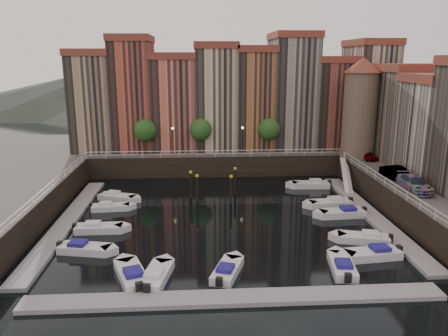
{
  "coord_description": "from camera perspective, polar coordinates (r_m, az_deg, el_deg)",
  "views": [
    {
      "loc": [
        -2.53,
        -44.64,
        16.7
      ],
      "look_at": [
        0.5,
        4.0,
        4.4
      ],
      "focal_mm": 35.0,
      "sensor_mm": 36.0,
      "label": 1
    }
  ],
  "objects": [
    {
      "name": "dock_right",
      "position": [
        50.29,
        18.63,
        -5.8
      ],
      "size": [
        2.0,
        28.0,
        0.35
      ],
      "primitive_type": "cube",
      "color": "gray",
      "rests_on": "ground"
    },
    {
      "name": "promenade_trees",
      "position": [
        63.66,
        -2.45,
        5.0
      ],
      "size": [
        21.2,
        3.2,
        5.2
      ],
      "color": "black",
      "rests_on": "quay_far"
    },
    {
      "name": "dock_left",
      "position": [
        48.63,
        -19.79,
        -6.58
      ],
      "size": [
        2.0,
        28.0,
        0.35
      ],
      "primitive_type": "cube",
      "color": "gray",
      "rests_on": "ground"
    },
    {
      "name": "right_terrace",
      "position": [
        56.92,
        27.26,
        5.39
      ],
      "size": [
        9.3,
        24.3,
        14.0
      ],
      "color": "#6E6153",
      "rests_on": "quay_right"
    },
    {
      "name": "boat_right_3",
      "position": [
        52.12,
        13.8,
        -4.49
      ],
      "size": [
        5.21,
        2.3,
        1.18
      ],
      "rotation": [
        0.0,
        0.0,
        3.23
      ],
      "color": "silver",
      "rests_on": "ground"
    },
    {
      "name": "quay_far",
      "position": [
        72.31,
        -1.48,
        2.02
      ],
      "size": [
        80.0,
        20.0,
        3.0
      ],
      "primitive_type": "cube",
      "color": "black",
      "rests_on": "ground"
    },
    {
      "name": "street_lamps",
      "position": [
        62.8,
        -2.12,
        4.24
      ],
      "size": [
        10.36,
        0.36,
        4.18
      ],
      "color": "black",
      "rests_on": "quay_far"
    },
    {
      "name": "railings",
      "position": [
        51.25,
        -0.62,
        -0.43
      ],
      "size": [
        36.08,
        34.04,
        0.52
      ],
      "color": "white",
      "rests_on": "ground"
    },
    {
      "name": "boat_near_2",
      "position": [
        35.47,
        0.4,
        -13.27
      ],
      "size": [
        3.06,
        4.76,
        1.07
      ],
      "rotation": [
        0.0,
        0.0,
        1.23
      ],
      "color": "silver",
      "rests_on": "ground"
    },
    {
      "name": "car_c",
      "position": [
        50.13,
        23.61,
        -1.98
      ],
      "size": [
        2.39,
        5.54,
        1.59
      ],
      "primitive_type": "imported",
      "rotation": [
        0.0,
        0.0,
        -0.03
      ],
      "color": "gray",
      "rests_on": "quay_right"
    },
    {
      "name": "boat_near_1",
      "position": [
        35.04,
        -8.88,
        -13.78
      ],
      "size": [
        2.66,
        5.05,
        1.13
      ],
      "rotation": [
        0.0,
        0.0,
        1.37
      ],
      "color": "silver",
      "rests_on": "ground"
    },
    {
      "name": "boat_right_1",
      "position": [
        43.27,
        17.89,
        -8.72
      ],
      "size": [
        5.06,
        2.91,
        1.13
      ],
      "rotation": [
        0.0,
        0.0,
        2.89
      ],
      "color": "silver",
      "rests_on": "ground"
    },
    {
      "name": "boat_left_4",
      "position": [
        54.5,
        -13.84,
        -3.7
      ],
      "size": [
        4.93,
        3.24,
        1.11
      ],
      "rotation": [
        0.0,
        0.0,
        -0.36
      ],
      "color": "silver",
      "rests_on": "ground"
    },
    {
      "name": "mooring_pilings",
      "position": [
        52.65,
        -1.35,
        -2.45
      ],
      "size": [
        5.88,
        4.05,
        3.78
      ],
      "color": "black",
      "rests_on": "ground"
    },
    {
      "name": "corner_tower",
      "position": [
        63.62,
        17.35,
        7.66
      ],
      "size": [
        5.2,
        5.2,
        13.8
      ],
      "color": "#6B5B4C",
      "rests_on": "quay_right"
    },
    {
      "name": "boat_right_4",
      "position": [
        59.14,
        11.36,
        -2.13
      ],
      "size": [
        5.18,
        2.11,
        1.18
      ],
      "rotation": [
        0.0,
        0.0,
        3.09
      ],
      "color": "silver",
      "rests_on": "ground"
    },
    {
      "name": "ground",
      "position": [
        47.73,
        -0.31,
        -6.32
      ],
      "size": [
        200.0,
        200.0,
        0.0
      ],
      "primitive_type": "plane",
      "color": "black",
      "rests_on": "ground"
    },
    {
      "name": "boat_left_3",
      "position": [
        51.18,
        -14.71,
        -4.96
      ],
      "size": [
        4.48,
        1.95,
        1.01
      ],
      "rotation": [
        0.0,
        0.0,
        0.09
      ],
      "color": "silver",
      "rests_on": "ground"
    },
    {
      "name": "boat_left_1",
      "position": [
        41.09,
        -17.87,
        -9.98
      ],
      "size": [
        4.93,
        2.6,
        1.1
      ],
      "rotation": [
        0.0,
        0.0,
        -0.2
      ],
      "color": "silver",
      "rests_on": "ground"
    },
    {
      "name": "boat_right_2",
      "position": [
        49.28,
        15.31,
        -5.69
      ],
      "size": [
        5.16,
        2.15,
        1.17
      ],
      "rotation": [
        0.0,
        0.0,
        3.2
      ],
      "color": "silver",
      "rests_on": "ground"
    },
    {
      "name": "car_a",
      "position": [
        63.43,
        18.13,
        1.58
      ],
      "size": [
        1.99,
        3.99,
        1.31
      ],
      "primitive_type": "imported",
      "rotation": [
        0.0,
        0.0,
        0.12
      ],
      "color": "gray",
      "rests_on": "quay_right"
    },
    {
      "name": "mountains",
      "position": [
        154.95,
        -2.03,
        10.9
      ],
      "size": [
        145.0,
        100.0,
        18.0
      ],
      "color": "#2D382D",
      "rests_on": "ground"
    },
    {
      "name": "car_b",
      "position": [
        53.74,
        21.68,
        -0.77
      ],
      "size": [
        2.58,
        4.97,
        1.56
      ],
      "primitive_type": "imported",
      "rotation": [
        0.0,
        0.0,
        0.21
      ],
      "color": "gray",
      "rests_on": "quay_right"
    },
    {
      "name": "boat_right_0",
      "position": [
        40.29,
        19.0,
        -10.54
      ],
      "size": [
        5.13,
        2.36,
        1.16
      ],
      "rotation": [
        0.0,
        0.0,
        3.26
      ],
      "color": "silver",
      "rests_on": "ground"
    },
    {
      "name": "gangway",
      "position": [
        59.91,
        15.68,
        -0.66
      ],
      "size": [
        2.78,
        8.32,
        3.73
      ],
      "color": "white",
      "rests_on": "ground"
    },
    {
      "name": "far_terrace",
      "position": [
        68.63,
        1.35,
        9.35
      ],
      "size": [
        48.7,
        10.3,
        17.5
      ],
      "color": "#9A8562",
      "rests_on": "quay_far"
    },
    {
      "name": "boat_left_2",
      "position": [
        45.28,
        -16.14,
        -7.56
      ],
      "size": [
        4.86,
        1.82,
        1.11
      ],
      "rotation": [
        0.0,
        0.0,
        0.01
      ],
      "color": "silver",
      "rests_on": "ground"
    },
    {
      "name": "dock_near",
      "position": [
        32.31,
        1.49,
        -16.61
      ],
      "size": [
        30.0,
        2.0,
        0.35
      ],
      "primitive_type": "cube",
      "color": "gray",
      "rests_on": "ground"
    },
    {
      "name": "boat_near_3",
      "position": [
        37.35,
        15.18,
        -12.28
      ],
      "size": [
        2.38,
        4.98,
        1.12
      ],
      "rotation": [
        0.0,
        0.0,
        1.43
      ],
      "color": "silver",
      "rests_on": "ground"
    },
    {
      "name": "boat_near_0",
      "position": [
        35.45,
        -11.93,
        -13.54
      ],
      "size": [
        3.5,
        5.3,
        1.2
      ],
      "rotation": [
        0.0,
        0.0,
        1.93
      ],
      "color": "silver",
      "rests_on": "ground"
    }
  ]
}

